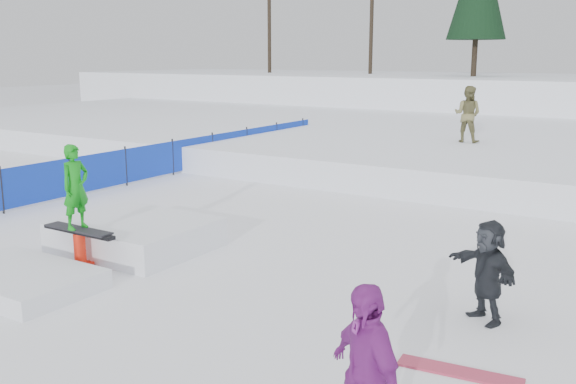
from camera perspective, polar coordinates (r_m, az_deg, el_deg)
The scene contains 9 objects.
ground at distance 10.72m, azimuth -8.05°, elevation -7.36°, with size 120.00×120.00×0.00m, color white.
snow_berm at distance 38.32m, azimuth 22.46°, elevation 7.64°, with size 60.00×14.00×2.40m, color white.
snow_midrise at distance 24.78m, azimuth 16.57°, elevation 4.26°, with size 50.00×18.00×0.80m, color white.
safety_fence at distance 19.60m, azimuth -10.20°, elevation 3.08°, with size 0.05×16.00×1.10m.
walker_olive at distance 21.44m, azimuth 15.67°, elevation 6.68°, with size 0.88×0.68×1.80m, color olive.
spectator_purple at distance 5.69m, azimuth 6.87°, elevation -16.19°, with size 1.01×0.42×1.72m, color #902892.
spectator_dark at distance 9.07m, azimuth 17.31°, elevation -6.73°, with size 1.31×0.42×1.41m, color #202329.
loose_board_red at distance 7.82m, azimuth 14.99°, elevation -15.20°, with size 1.40×0.28×0.03m, color #AC314A.
jib_rail_feature at distance 11.83m, azimuth -15.86°, elevation -4.30°, with size 2.60×4.40×2.11m.
Camera 1 is at (6.60, -7.67, 3.54)m, focal length 40.00 mm.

